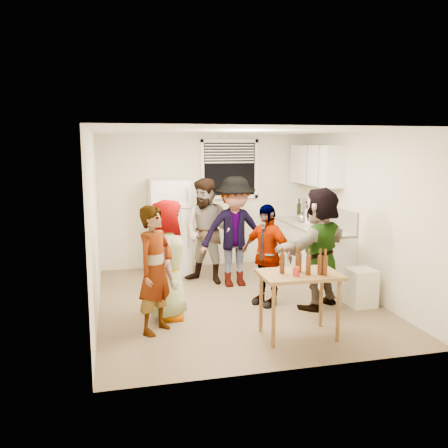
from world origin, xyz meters
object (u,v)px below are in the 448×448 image
object	(u,v)px
red_cup	(296,276)
wine_bottle	(299,219)
blue_cup	(318,231)
guest_back_right	(235,285)
trash_bin	(361,289)
guest_stripe	(157,331)
kettle	(302,222)
guest_grey	(168,317)
beer_bottle_counter	(318,230)
beer_bottle_table	(298,272)
serving_table	(298,336)
guest_black	(265,304)
guest_back_left	(208,282)
guest_orange	(318,306)
refrigerator	(170,226)

from	to	relation	value
red_cup	wine_bottle	bearing A→B (deg)	67.25
blue_cup	guest_back_right	world-z (taller)	blue_cup
trash_bin	guest_stripe	size ratio (longest dim) A/B	0.34
kettle	guest_grey	size ratio (longest dim) A/B	0.15
beer_bottle_counter	red_cup	xyz separation A→B (m)	(-1.29, -2.22, -0.10)
guest_back_right	beer_bottle_table	bearing A→B (deg)	-85.14
blue_cup	serving_table	distance (m)	2.47
blue_cup	guest_black	size ratio (longest dim) A/B	0.08
blue_cup	guest_back_left	bearing A→B (deg)	164.13
blue_cup	guest_orange	world-z (taller)	blue_cup
blue_cup	guest_stripe	distance (m)	3.28
trash_bin	guest_stripe	bearing A→B (deg)	-174.70
guest_back_left	guest_black	bearing A→B (deg)	-26.38
guest_back_right	blue_cup	bearing A→B (deg)	-10.43
beer_bottle_counter	guest_black	world-z (taller)	beer_bottle_counter
guest_back_right	wine_bottle	bearing A→B (deg)	35.08
serving_table	guest_stripe	xyz separation A→B (m)	(-1.66, 0.57, 0.00)
kettle	guest_back_left	size ratio (longest dim) A/B	0.13
guest_grey	guest_back_right	bearing A→B (deg)	-37.42
red_cup	guest_stripe	distance (m)	1.89
serving_table	red_cup	distance (m)	0.81
trash_bin	red_cup	world-z (taller)	red_cup
beer_bottle_counter	guest_grey	xyz separation A→B (m)	(-2.67, -1.10, -0.90)
guest_back_right	guest_back_left	bearing A→B (deg)	148.35
serving_table	beer_bottle_table	xyz separation A→B (m)	(-0.02, 0.03, 0.80)
guest_grey	guest_black	xyz separation A→B (m)	(1.46, 0.21, 0.00)
red_cup	guest_grey	bearing A→B (deg)	140.84
beer_bottle_counter	beer_bottle_table	bearing A→B (deg)	-120.22
guest_orange	trash_bin	bearing A→B (deg)	135.02
refrigerator	kettle	world-z (taller)	refrigerator
beer_bottle_counter	guest_black	distance (m)	1.75
serving_table	guest_back_right	distance (m)	2.25
trash_bin	beer_bottle_table	xyz separation A→B (m)	(-1.33, -0.82, 0.55)
beer_bottle_table	blue_cup	bearing A→B (deg)	59.27
guest_back_left	trash_bin	bearing A→B (deg)	-2.73
guest_orange	guest_stripe	bearing A→B (deg)	-24.81
kettle	beer_bottle_table	bearing A→B (deg)	-102.63
wine_bottle	blue_cup	distance (m)	1.36
kettle	guest_grey	bearing A→B (deg)	-133.91
guest_back_left	guest_stripe	bearing A→B (deg)	-80.59
wine_bottle	blue_cup	bearing A→B (deg)	-98.54
wine_bottle	blue_cup	xyz separation A→B (m)	(-0.20, -1.35, -0.00)
kettle	guest_stripe	world-z (taller)	kettle
refrigerator	beer_bottle_counter	bearing A→B (deg)	-27.25
guest_grey	guest_back_left	distance (m)	1.70
red_cup	guest_black	distance (m)	1.56
kettle	red_cup	xyz separation A→B (m)	(-1.34, -3.03, -0.10)
guest_stripe	guest_black	distance (m)	1.79
beer_bottle_counter	guest_back_right	bearing A→B (deg)	175.14
beer_bottle_counter	trash_bin	world-z (taller)	beer_bottle_counter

